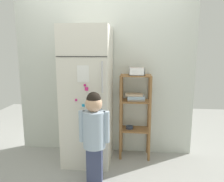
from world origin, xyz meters
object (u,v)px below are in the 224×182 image
at_px(refrigerator, 88,96).
at_px(fruit_bin, 137,72).
at_px(child_standing, 94,129).
at_px(pantry_shelf_unit, 135,107).

relative_size(refrigerator, fruit_bin, 8.92).
bearing_deg(child_standing, fruit_bin, 55.44).
xyz_separation_m(pantry_shelf_unit, fruit_bin, (0.01, -0.01, 0.50)).
xyz_separation_m(refrigerator, child_standing, (0.18, -0.53, -0.26)).
bearing_deg(child_standing, refrigerator, 108.89).
distance_m(refrigerator, fruit_bin, 0.74).
bearing_deg(refrigerator, pantry_shelf_unit, 14.69).
relative_size(refrigerator, child_standing, 1.70).
relative_size(child_standing, pantry_shelf_unit, 0.90).
distance_m(child_standing, pantry_shelf_unit, 0.84).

